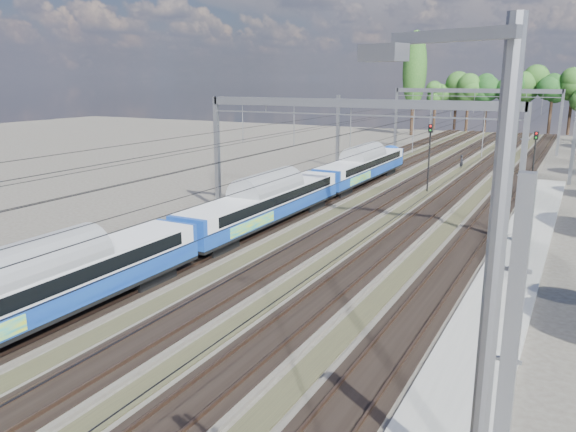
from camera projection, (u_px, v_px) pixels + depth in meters
The scene contains 9 objects.
track_bed at pixel (406, 188), 54.11m from camera, with size 21.00×130.00×0.34m.
platform at pixel (501, 295), 27.18m from camera, with size 3.00×70.00×0.30m, color gray.
catenary at pixel (433, 117), 59.06m from camera, with size 25.65×130.00×9.00m.
tree_belt at pixel (536, 92), 91.68m from camera, with size 38.91×98.97×12.30m.
poplar at pixel (415, 70), 103.39m from camera, with size 4.40×4.40×19.04m.
emu_train at pixel (264, 198), 38.89m from camera, with size 2.70×57.24×3.95m.
worker at pixel (462, 162), 66.26m from camera, with size 0.59×0.38×1.61m, color black.
signal_near at pixel (430, 149), 51.91m from camera, with size 0.44×0.41×6.32m.
signal_far at pixel (534, 156), 49.36m from camera, with size 0.39×0.36×5.89m.
Camera 1 is at (14.76, -7.37, 10.36)m, focal length 35.00 mm.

